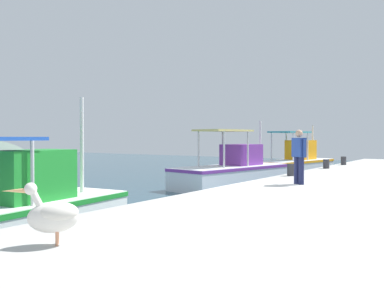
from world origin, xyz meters
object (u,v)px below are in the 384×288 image
Objects in this scene: pelican at (53,214)px; fishing_boat_second at (232,172)px; mooring_bollard_second at (291,170)px; mooring_bollard_third at (326,164)px; fisherman_standing at (299,154)px; fishing_boat_third at (295,164)px; fishing_boat_nearest at (7,210)px; mooring_bollard_fourth at (344,161)px.

fishing_boat_second is at bearing 19.00° from pelican.
mooring_bollard_second is 4.33m from mooring_bollard_third.
fishing_boat_second is 3.85× the size of fisherman_standing.
fishing_boat_second reaches higher than mooring_bollard_second.
mooring_bollard_third is at bearing -142.00° from fishing_boat_third.
fishing_boat_nearest is 1.06× the size of fishing_boat_second.
pelican is 18.38m from mooring_bollard_fourth.
fishing_boat_nearest reaches higher than mooring_bollard_third.
mooring_bollard_second is at bearing -180.00° from mooring_bollard_third.
mooring_bollard_fourth is at bearing 0.00° from mooring_bollard_third.
pelican reaches higher than mooring_bollard_third.
fishing_boat_second is 4.28m from mooring_bollard_third.
pelican is at bearing 178.86° from fisherman_standing.
pelican is at bearing -174.68° from mooring_bollard_second.
fishing_boat_second is at bearing 127.98° from mooring_bollard_third.
fishing_boat_third is 6.98× the size of pelican.
mooring_bollard_third is (2.63, -3.36, 0.33)m from fishing_boat_second.
mooring_bollard_second is at bearing -116.89° from fishing_boat_second.
mooring_bollard_third is (4.33, 0.00, -0.01)m from mooring_bollard_second.
fishing_boat_third reaches higher than mooring_bollard_fourth.
fishing_boat_third reaches higher than fisherman_standing.
fishing_boat_second is 14.77× the size of mooring_bollard_fourth.
mooring_bollard_third is (6.80, 1.20, -0.68)m from fisherman_standing.
fishing_boat_second reaches higher than pelican.
fishing_boat_nearest is 1.13× the size of fishing_boat_third.
fishing_boat_second is at bearing 47.54° from fisherman_standing.
pelican reaches higher than mooring_bollard_fourth.
pelican is at bearing -176.17° from mooring_bollard_third.
pelican is at bearing -176.79° from mooring_bollard_fourth.
mooring_bollard_third is at bearing 180.00° from mooring_bollard_fourth.
fisherman_standing is 6.94m from mooring_bollard_third.
fishing_boat_nearest reaches higher than fishing_boat_second.
fisherman_standing is at bearing -173.01° from mooring_bollard_fourth.
fishing_boat_nearest is at bearing 66.04° from pelican.
fisherman_standing is 9.87m from mooring_bollard_fourth.
fishing_boat_nearest is at bearing 168.36° from mooring_bollard_third.
fisherman_standing is 3.96× the size of mooring_bollard_third.
fishing_boat_second is 14.34× the size of mooring_bollard_second.
mooring_bollard_fourth is at bearing 3.21° from pelican.
mooring_bollard_second is (2.47, 1.20, -0.67)m from fisherman_standing.
mooring_bollard_second is (-7.87, -2.77, 0.32)m from fishing_boat_third.
fishing_boat_nearest is 4.25m from pelican.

